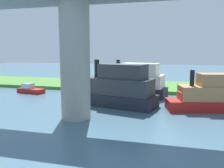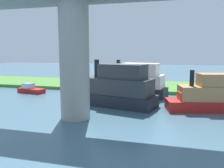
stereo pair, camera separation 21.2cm
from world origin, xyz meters
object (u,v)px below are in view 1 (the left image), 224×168
at_px(houseboat_blue, 133,83).
at_px(motorboat_red, 30,89).
at_px(riverboat_paddlewheel, 210,96).
at_px(person_on_bank, 149,85).
at_px(pontoon_yellow, 115,89).
at_px(mooring_post, 115,84).
at_px(bridge_pylon, 75,62).

bearing_deg(houseboat_blue, motorboat_red, 6.59).
xyz_separation_m(riverboat_paddlewheel, houseboat_blue, (9.28, -6.16, 0.27)).
xyz_separation_m(riverboat_paddlewheel, motorboat_red, (24.69, -4.38, -1.08)).
distance_m(person_on_bank, houseboat_blue, 3.44).
bearing_deg(riverboat_paddlewheel, pontoon_yellow, 1.94).
distance_m(mooring_post, houseboat_blue, 5.27).
bearing_deg(bridge_pylon, motorboat_red, -41.60).
xyz_separation_m(bridge_pylon, pontoon_yellow, (-2.18, -6.10, -3.35)).
distance_m(bridge_pylon, person_on_bank, 16.70).
bearing_deg(pontoon_yellow, houseboat_blue, -99.03).
distance_m(person_on_bank, pontoon_yellow, 9.75).
bearing_deg(riverboat_paddlewheel, houseboat_blue, -33.59).
xyz_separation_m(bridge_pylon, houseboat_blue, (-3.21, -12.61, -3.43)).
relative_size(person_on_bank, motorboat_red, 0.31).
bearing_deg(person_on_bank, motorboat_red, 14.52).
relative_size(riverboat_paddlewheel, pontoon_yellow, 0.81).
bearing_deg(person_on_bank, bridge_pylon, 71.28).
bearing_deg(mooring_post, pontoon_yellow, 103.75).
bearing_deg(houseboat_blue, riverboat_paddlewheel, 146.41).
relative_size(bridge_pylon, pontoon_yellow, 0.98).
bearing_deg(bridge_pylon, houseboat_blue, -104.28).
xyz_separation_m(person_on_bank, pontoon_yellow, (3.02, 9.24, 0.75)).
bearing_deg(person_on_bank, houseboat_blue, 53.94).
height_order(bridge_pylon, person_on_bank, bridge_pylon).
height_order(motorboat_red, pontoon_yellow, pontoon_yellow).
distance_m(riverboat_paddlewheel, houseboat_blue, 11.14).
bearing_deg(houseboat_blue, bridge_pylon, 75.72).
bearing_deg(bridge_pylon, riverboat_paddlewheel, -152.69).
xyz_separation_m(mooring_post, pontoon_yellow, (-2.52, 10.30, 1.01)).
relative_size(person_on_bank, houseboat_blue, 0.14).
distance_m(mooring_post, riverboat_paddlewheel, 16.25).
distance_m(riverboat_paddlewheel, motorboat_red, 25.10).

